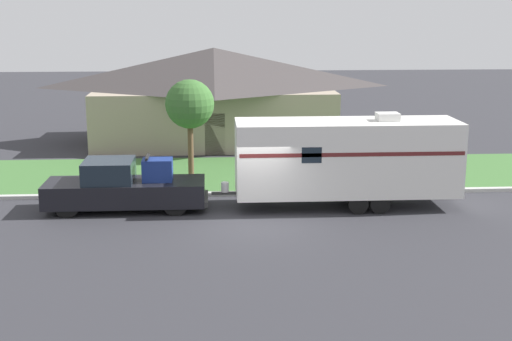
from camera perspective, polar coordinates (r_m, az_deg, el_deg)
The scene contains 8 objects.
ground_plane at distance 24.39m, azimuth 0.02°, elevation -4.24°, with size 120.00×120.00×0.00m, color #2D2D33.
curb_strip at distance 27.97m, azimuth -0.47°, elevation -1.84°, with size 80.00×0.30×0.14m.
lawn_strip at distance 31.52m, azimuth -0.83°, elevation -0.25°, with size 80.00×7.00×0.03m.
house_across_street at distance 38.88m, azimuth -3.37°, elevation 6.17°, with size 13.50×8.16×5.09m.
pickup_truck at distance 26.20m, azimuth -10.50°, elevation -1.34°, with size 5.85×1.99×2.00m.
travel_trailer at distance 26.24m, azimuth 7.28°, elevation 1.05°, with size 9.01×2.37×3.47m.
mailbox at distance 28.90m, azimuth 8.02°, elevation 0.58°, with size 0.48×0.20×1.41m.
tree_in_yard at distance 30.12m, azimuth -5.32°, elevation 5.26°, with size 2.06×2.06×4.27m.
Camera 1 is at (-1.47, -23.25, 7.20)m, focal length 50.00 mm.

